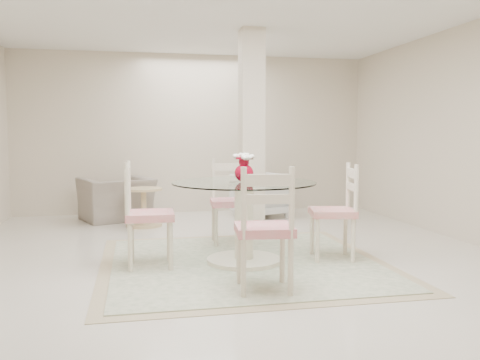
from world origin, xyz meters
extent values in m
plane|color=silver|center=(0.00, 0.00, 0.00)|extent=(7.00, 7.00, 0.00)
cube|color=beige|center=(0.00, 3.50, 1.35)|extent=(6.00, 0.02, 2.70)
cube|color=beige|center=(0.00, -3.50, 1.35)|extent=(6.00, 0.02, 2.70)
cube|color=white|center=(0.00, 0.00, 2.70)|extent=(6.00, 7.00, 0.02)
cube|color=beige|center=(0.50, 1.30, 1.35)|extent=(0.30, 0.30, 2.70)
cube|color=tan|center=(0.07, -0.20, 0.00)|extent=(2.91, 2.91, 0.01)
cube|color=beige|center=(0.07, -0.20, 0.01)|extent=(2.66, 2.66, 0.01)
cylinder|color=#F3E8C8|center=(0.07, -0.20, 0.03)|extent=(0.77, 0.77, 0.06)
cylinder|color=#F3E8C8|center=(0.07, -0.20, 0.44)|extent=(0.19, 0.19, 0.79)
cylinder|color=#F3E8C8|center=(0.07, -0.20, 0.82)|extent=(0.32, 0.32, 0.03)
cylinder|color=white|center=(0.07, -0.20, 0.84)|extent=(1.47, 1.47, 0.01)
ellipsoid|color=#9C041D|center=(0.07, -0.20, 0.94)|extent=(0.19, 0.19, 0.18)
cylinder|color=#9C041D|center=(0.07, -0.20, 1.05)|extent=(0.10, 0.10, 0.05)
cylinder|color=#9C041D|center=(0.07, -0.20, 1.09)|extent=(0.17, 0.17, 0.02)
ellipsoid|color=white|center=(0.07, -0.20, 1.12)|extent=(0.11, 0.11, 0.05)
ellipsoid|color=white|center=(0.13, -0.18, 1.10)|extent=(0.11, 0.11, 0.05)
ellipsoid|color=white|center=(0.02, -0.17, 1.11)|extent=(0.11, 0.11, 0.05)
ellipsoid|color=white|center=(0.09, -0.26, 1.10)|extent=(0.11, 0.11, 0.05)
cylinder|color=#F7E9CB|center=(0.88, -0.02, 0.24)|extent=(0.05, 0.05, 0.47)
cylinder|color=#F7E9CB|center=(0.81, -0.38, 0.24)|extent=(0.05, 0.05, 0.47)
cylinder|color=#F7E9CB|center=(1.24, -0.09, 0.24)|extent=(0.05, 0.05, 0.47)
cylinder|color=#F7E9CB|center=(1.17, -0.45, 0.24)|extent=(0.05, 0.05, 0.47)
cube|color=red|center=(1.02, -0.23, 0.51)|extent=(0.53, 0.53, 0.07)
cube|color=#F7E9CB|center=(1.23, -0.27, 0.85)|extent=(0.12, 0.41, 0.55)
cylinder|color=beige|center=(-0.09, 0.57, 0.24)|extent=(0.05, 0.05, 0.48)
cylinder|color=beige|center=(0.28, 0.55, 0.24)|extent=(0.05, 0.05, 0.48)
cylinder|color=beige|center=(-0.07, 0.95, 0.24)|extent=(0.05, 0.05, 0.48)
cylinder|color=beige|center=(0.31, 0.92, 0.24)|extent=(0.05, 0.05, 0.48)
cube|color=red|center=(0.11, 0.75, 0.51)|extent=(0.49, 0.49, 0.07)
cube|color=beige|center=(0.12, 0.95, 0.86)|extent=(0.42, 0.08, 0.56)
cylinder|color=beige|center=(-0.69, -0.37, 0.24)|extent=(0.05, 0.05, 0.49)
cylinder|color=beige|center=(-0.68, 0.02, 0.24)|extent=(0.05, 0.05, 0.49)
cylinder|color=beige|center=(-1.07, -0.36, 0.24)|extent=(0.05, 0.05, 0.49)
cylinder|color=beige|center=(-1.06, 0.03, 0.24)|extent=(0.05, 0.05, 0.49)
cube|color=red|center=(-0.87, -0.17, 0.53)|extent=(0.48, 0.48, 0.07)
cube|color=beige|center=(-1.09, -0.16, 0.88)|extent=(0.06, 0.43, 0.57)
cylinder|color=beige|center=(0.26, -0.98, 0.25)|extent=(0.05, 0.05, 0.49)
cylinder|color=beige|center=(-0.13, -0.94, 0.25)|extent=(0.05, 0.05, 0.49)
cylinder|color=beige|center=(0.21, -1.37, 0.25)|extent=(0.05, 0.05, 0.49)
cylinder|color=beige|center=(-0.17, -1.32, 0.25)|extent=(0.05, 0.05, 0.49)
cube|color=#B61320|center=(0.04, -1.15, 0.53)|extent=(0.52, 0.52, 0.08)
cube|color=beige|center=(0.02, -1.37, 0.89)|extent=(0.43, 0.09, 0.58)
imported|color=gray|center=(-1.31, 2.85, 0.33)|extent=(1.28, 1.21, 0.66)
imported|color=white|center=(0.98, 2.71, 0.36)|extent=(0.97, 0.99, 0.72)
cylinder|color=#CCB77E|center=(-0.90, 2.21, 0.02)|extent=(0.52, 0.52, 0.04)
cylinder|color=#CCB77E|center=(-0.90, 2.21, 0.28)|extent=(0.08, 0.08, 0.50)
cylinder|color=#CCB77E|center=(-0.90, 2.21, 0.54)|extent=(0.54, 0.54, 0.03)
camera|label=1|loc=(-1.01, -5.24, 1.32)|focal=38.00mm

